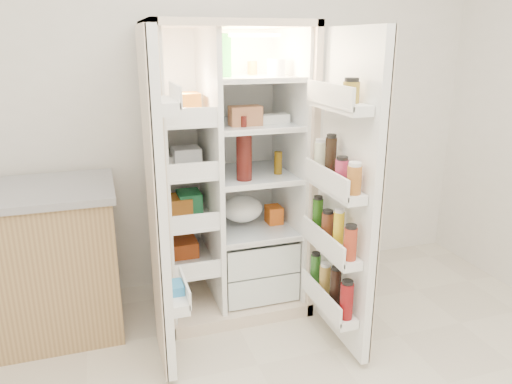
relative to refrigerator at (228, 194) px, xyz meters
name	(u,v)px	position (x,y,z in m)	size (l,w,h in m)	color
wall_back	(207,94)	(-0.05, 0.35, 0.61)	(4.00, 0.02, 2.70)	white
refrigerator	(228,194)	(0.00, 0.00, 0.00)	(0.92, 0.70, 1.80)	beige
freezer_door	(158,210)	(-0.51, -0.60, 0.15)	(0.15, 0.40, 1.72)	white
fridge_door	(345,201)	(0.47, -0.70, 0.13)	(0.17, 0.58, 1.72)	white
kitchen_counter	(8,265)	(-1.32, -0.04, -0.29)	(1.24, 0.66, 0.90)	#A38251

